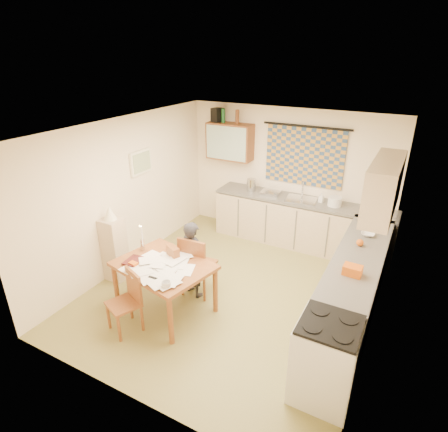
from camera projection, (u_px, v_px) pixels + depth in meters
The scene contains 44 objects.
floor at pixel (233, 292), 5.82m from camera, with size 4.00×4.50×0.02m, color olive.
ceiling at pixel (235, 128), 4.79m from camera, with size 4.00×4.50×0.02m, color white.
wall_back at pixel (288, 175), 7.12m from camera, with size 4.00×0.02×2.50m, color #FAE6C5.
wall_front at pixel (125, 306), 3.49m from camera, with size 4.00×0.02×2.50m, color #FAE6C5.
wall_left at pixel (126, 194), 6.17m from camera, with size 0.02×4.50×2.50m, color #FAE6C5.
wall_right at pixel (385, 251), 4.43m from camera, with size 0.02×4.50×2.50m, color #FAE6C5.
window_blind at pixel (304, 157), 6.79m from camera, with size 1.45×0.03×1.05m, color navy.
curtain_rod at pixel (307, 126), 6.55m from camera, with size 0.04×0.04×1.60m, color black.
wall_cabinet at pixel (230, 141), 7.25m from camera, with size 0.90×0.34×0.70m, color brown.
wall_cabinet_glass at pixel (226, 143), 7.11m from camera, with size 0.84×0.02×0.64m, color #99B2A5.
upper_cabinet_right at pixel (384, 187), 4.71m from camera, with size 0.34×1.30×0.70m, color tan.
framed_print at pixel (141, 162), 6.29m from camera, with size 0.04×0.50×0.40m, color white.
print_canvas at pixel (142, 162), 6.28m from camera, with size 0.01×0.42×0.32m, color beige.
counter_back at pixel (300, 223), 7.02m from camera, with size 3.30×0.62×0.92m.
counter_right at pixel (353, 287), 5.13m from camera, with size 0.62×2.95×0.92m.
stove at pixel (325, 360), 3.89m from camera, with size 0.62×0.62×0.96m.
sink at pixel (301, 202), 6.85m from camera, with size 0.55×0.45×0.10m, color silver.
tap at pixel (303, 189), 6.94m from camera, with size 0.03×0.03×0.28m, color silver.
dish_rack at pixel (271, 193), 7.08m from camera, with size 0.35×0.30×0.06m, color silver.
kettle at pixel (252, 185), 7.22m from camera, with size 0.18×0.18×0.24m, color silver.
mixing_bowl at pixel (335, 201), 6.54m from camera, with size 0.24×0.24×0.16m, color white.
soap_bottle at pixel (321, 198), 6.69m from camera, with size 0.09×0.09×0.17m, color white.
bowl at pixel (368, 234), 5.51m from camera, with size 0.21×0.21×0.05m, color white.
orange_bag at pixel (352, 270), 4.55m from camera, with size 0.22×0.16×0.12m, color #D75D0F.
fruit_orange at pixel (360, 243), 5.22m from camera, with size 0.10×0.10×0.10m, color #D75D0F.
speaker at pixel (217, 115), 7.17m from camera, with size 0.16×0.20×0.26m, color black.
bottle_green at pixel (223, 116), 7.11m from camera, with size 0.07×0.07×0.26m, color #195926.
bottle_brown at pixel (237, 117), 6.99m from camera, with size 0.07×0.07×0.26m, color brown.
dining_table at pixel (165, 287), 5.27m from camera, with size 1.44×1.20×0.75m.
chair_far at pixel (198, 275), 5.68m from camera, with size 0.47×0.47×0.98m.
chair_near at pixel (126, 313), 4.93m from camera, with size 0.49×0.49×0.84m.
person at pixel (193, 259), 5.53m from camera, with size 0.51×0.42×1.20m, color black.
shelf_stand at pixel (115, 249), 5.94m from camera, with size 0.32×0.30×1.05m, color tan.
lampshade at pixel (110, 213), 5.68m from camera, with size 0.20×0.20×0.22m, color white.
letter_rack at pixel (173, 252), 5.26m from camera, with size 0.22×0.10×0.16m, color brown.
mug at pixel (166, 285), 4.59m from camera, with size 0.15×0.15×0.09m, color white.
magazine at pixel (127, 259), 5.21m from camera, with size 0.23×0.29×0.03m, color maroon.
book at pixel (141, 257), 5.28m from camera, with size 0.23×0.26×0.02m, color #D75D0F.
orange_box at pixel (133, 264), 5.08m from camera, with size 0.12×0.08×0.04m, color #D75D0F.
eyeglasses at pixel (153, 278), 4.79m from camera, with size 0.13×0.04×0.02m, color black.
candle_holder at pixel (142, 245), 5.44m from camera, with size 0.06×0.06×0.18m, color silver.
candle at pixel (142, 233), 5.33m from camera, with size 0.02×0.02×0.22m, color white.
candle_flame at pixel (140, 226), 5.25m from camera, with size 0.02×0.02×0.02m, color #FFCC66.
papers at pixel (161, 267), 5.02m from camera, with size 0.96×1.04×0.03m.
Camera 1 is at (2.16, -4.32, 3.45)m, focal length 30.00 mm.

